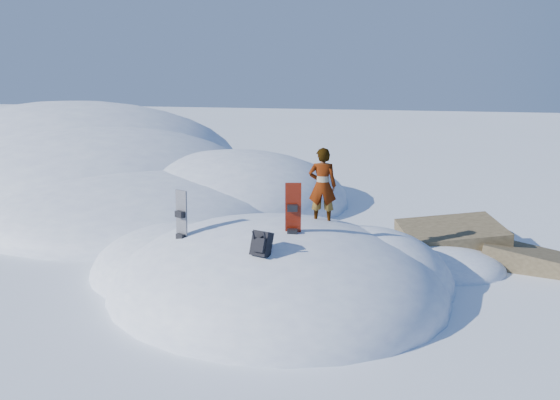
% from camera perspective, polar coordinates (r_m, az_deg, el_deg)
% --- Properties ---
extents(ground, '(120.00, 120.00, 0.00)m').
position_cam_1_polar(ground, '(11.42, -0.47, -9.57)').
color(ground, white).
rests_on(ground, ground).
extents(snow_mound, '(8.00, 6.00, 3.00)m').
position_cam_1_polar(snow_mound, '(11.67, -1.00, -9.05)').
color(snow_mound, white).
rests_on(snow_mound, ground).
extents(snow_ridge, '(21.50, 18.50, 6.40)m').
position_cam_1_polar(snow_ridge, '(24.36, -18.55, 1.96)').
color(snow_ridge, white).
rests_on(snow_ridge, ground).
extents(rock_outcrop, '(4.68, 4.41, 1.68)m').
position_cam_1_polar(rock_outcrop, '(13.93, 17.89, -5.91)').
color(rock_outcrop, brown).
rests_on(rock_outcrop, ground).
extents(snowboard_red, '(0.33, 0.27, 1.60)m').
position_cam_1_polar(snowboard_red, '(10.31, 1.36, -2.39)').
color(snowboard_red, '#B42109').
rests_on(snowboard_red, snow_mound).
extents(snowboard_dark, '(0.30, 0.24, 1.54)m').
position_cam_1_polar(snowboard_dark, '(10.91, -10.26, -2.88)').
color(snowboard_dark, black).
rests_on(snowboard_dark, snow_mound).
extents(backpack, '(0.39, 0.46, 0.53)m').
position_cam_1_polar(backpack, '(9.54, -1.97, -4.60)').
color(backpack, black).
rests_on(backpack, snow_mound).
extents(gear_pile, '(0.78, 0.64, 0.20)m').
position_cam_1_polar(gear_pile, '(11.20, -13.75, -9.85)').
color(gear_pile, black).
rests_on(gear_pile, ground).
extents(person, '(0.62, 0.45, 1.59)m').
position_cam_1_polar(person, '(11.34, 4.45, 1.49)').
color(person, slate).
rests_on(person, snow_mound).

